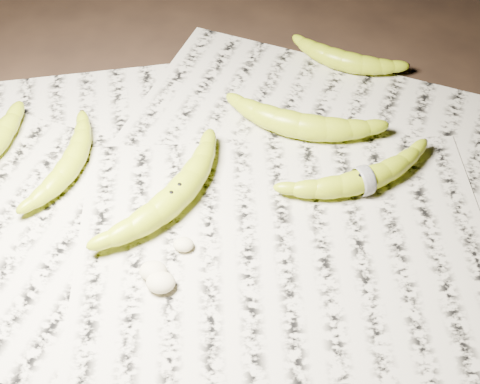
{
  "coord_description": "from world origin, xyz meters",
  "views": [
    {
      "loc": [
        0.06,
        -0.59,
        0.72
      ],
      "look_at": [
        0.03,
        -0.01,
        0.05
      ],
      "focal_mm": 50.0,
      "sensor_mm": 36.0,
      "label": 1
    }
  ],
  "objects_px": {
    "banana_left_b": "(71,162)",
    "banana_upper_b": "(344,59)",
    "banana_taped": "(364,179)",
    "banana_center": "(175,195)",
    "banana_upper_a": "(300,124)"
  },
  "relations": [
    {
      "from": "banana_left_b",
      "to": "banana_upper_b",
      "type": "distance_m",
      "value": 0.48
    },
    {
      "from": "banana_center",
      "to": "banana_upper_a",
      "type": "height_order",
      "value": "same"
    },
    {
      "from": "banana_left_b",
      "to": "banana_center",
      "type": "height_order",
      "value": "banana_center"
    },
    {
      "from": "banana_upper_a",
      "to": "banana_upper_b",
      "type": "distance_m",
      "value": 0.18
    },
    {
      "from": "banana_left_b",
      "to": "banana_taped",
      "type": "bearing_deg",
      "value": -78.61
    },
    {
      "from": "banana_upper_a",
      "to": "banana_upper_b",
      "type": "relative_size",
      "value": 1.25
    },
    {
      "from": "banana_left_b",
      "to": "banana_upper_a",
      "type": "height_order",
      "value": "banana_upper_a"
    },
    {
      "from": "banana_upper_b",
      "to": "banana_center",
      "type": "bearing_deg",
      "value": -106.91
    },
    {
      "from": "banana_left_b",
      "to": "banana_taped",
      "type": "height_order",
      "value": "banana_taped"
    },
    {
      "from": "banana_center",
      "to": "banana_taped",
      "type": "xyz_separation_m",
      "value": [
        0.26,
        0.05,
        -0.0
      ]
    },
    {
      "from": "banana_center",
      "to": "banana_taped",
      "type": "distance_m",
      "value": 0.26
    },
    {
      "from": "banana_left_b",
      "to": "banana_taped",
      "type": "relative_size",
      "value": 0.83
    },
    {
      "from": "banana_center",
      "to": "banana_upper_a",
      "type": "distance_m",
      "value": 0.23
    },
    {
      "from": "banana_left_b",
      "to": "banana_upper_b",
      "type": "height_order",
      "value": "same"
    },
    {
      "from": "banana_left_b",
      "to": "banana_upper_a",
      "type": "relative_size",
      "value": 0.82
    }
  ]
}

